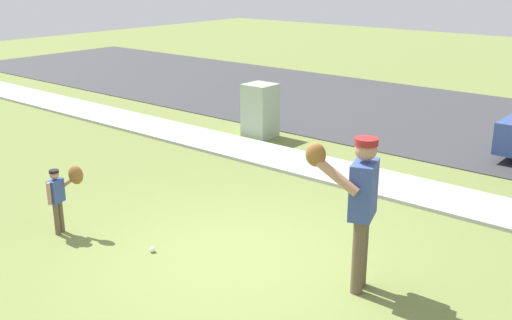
{
  "coord_description": "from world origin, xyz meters",
  "views": [
    {
      "loc": [
        4.53,
        -5.07,
        3.51
      ],
      "look_at": [
        -0.43,
        0.91,
        1.0
      ],
      "focal_mm": 42.34,
      "sensor_mm": 36.0,
      "label": 1
    }
  ],
  "objects_px": {
    "baseball": "(152,249)",
    "utility_cabinet": "(260,111)",
    "person_adult": "(359,198)",
    "person_child": "(63,189)"
  },
  "relations": [
    {
      "from": "person_adult",
      "to": "baseball",
      "type": "bearing_deg",
      "value": 0.74
    },
    {
      "from": "person_child",
      "to": "baseball",
      "type": "height_order",
      "value": "person_child"
    },
    {
      "from": "baseball",
      "to": "utility_cabinet",
      "type": "xyz_separation_m",
      "value": [
        -2.42,
        5.14,
        0.53
      ]
    },
    {
      "from": "baseball",
      "to": "utility_cabinet",
      "type": "relative_size",
      "value": 0.06
    },
    {
      "from": "person_child",
      "to": "utility_cabinet",
      "type": "height_order",
      "value": "utility_cabinet"
    },
    {
      "from": "person_adult",
      "to": "baseball",
      "type": "relative_size",
      "value": 24.08
    },
    {
      "from": "utility_cabinet",
      "to": "person_adult",
      "type": "bearing_deg",
      "value": -41.19
    },
    {
      "from": "person_child",
      "to": "utility_cabinet",
      "type": "xyz_separation_m",
      "value": [
        -1.06,
        5.5,
        -0.07
      ]
    },
    {
      "from": "person_adult",
      "to": "utility_cabinet",
      "type": "xyz_separation_m",
      "value": [
        -4.89,
        4.28,
        -0.54
      ]
    },
    {
      "from": "person_child",
      "to": "baseball",
      "type": "xyz_separation_m",
      "value": [
        1.36,
        0.36,
        -0.6
      ]
    }
  ]
}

